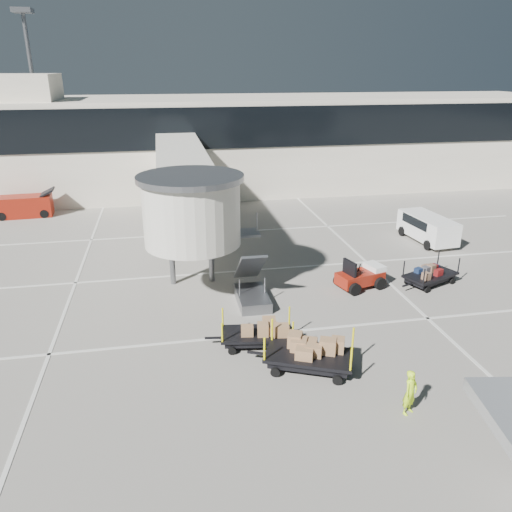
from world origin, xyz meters
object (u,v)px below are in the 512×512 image
(baggage_tug, at_px, (361,277))
(minivan, at_px, (426,226))
(box_cart_far, at_px, (257,334))
(ground_worker, at_px, (410,392))
(suitcase_cart, at_px, (430,275))
(box_cart_near, at_px, (310,355))
(belt_loader, at_px, (24,206))

(baggage_tug, bearing_deg, minivan, 25.67)
(box_cart_far, xyz_separation_m, ground_worker, (4.02, -4.99, 0.27))
(suitcase_cart, height_order, minivan, minivan)
(box_cart_far, relative_size, ground_worker, 2.29)
(box_cart_near, relative_size, box_cart_far, 1.10)
(ground_worker, bearing_deg, box_cart_far, 98.05)
(baggage_tug, distance_m, minivan, 9.18)
(ground_worker, relative_size, belt_loader, 0.36)
(baggage_tug, relative_size, minivan, 0.58)
(suitcase_cart, xyz_separation_m, box_cart_near, (-8.29, -6.29, 0.11))
(box_cart_far, distance_m, belt_loader, 25.36)
(minivan, height_order, belt_loader, belt_loader)
(baggage_tug, distance_m, ground_worker, 9.85)
(box_cart_near, bearing_deg, box_cart_far, 152.31)
(belt_loader, bearing_deg, box_cart_far, -61.58)
(suitcase_cart, height_order, box_cart_far, box_cart_far)
(suitcase_cart, bearing_deg, belt_loader, 121.33)
(baggage_tug, bearing_deg, ground_worker, -119.04)
(ground_worker, bearing_deg, minivan, 29.26)
(baggage_tug, xyz_separation_m, suitcase_cart, (3.66, -0.29, -0.09))
(suitcase_cart, distance_m, minivan, 7.17)
(box_cart_far, bearing_deg, belt_loader, 130.47)
(belt_loader, bearing_deg, baggage_tug, -44.28)
(baggage_tug, bearing_deg, belt_loader, 123.52)
(suitcase_cart, xyz_separation_m, minivan, (3.18, 6.40, 0.51))
(minivan, relative_size, belt_loader, 1.05)
(box_cart_near, bearing_deg, suitcase_cart, 60.73)
(suitcase_cart, distance_m, box_cart_far, 10.78)
(ground_worker, bearing_deg, baggage_tug, 46.25)
(box_cart_near, relative_size, belt_loader, 0.91)
(box_cart_near, xyz_separation_m, minivan, (11.47, 12.69, 0.40))
(baggage_tug, xyz_separation_m, ground_worker, (-2.21, -9.59, 0.21))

